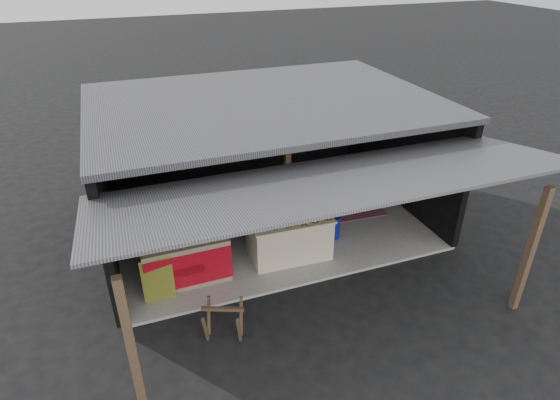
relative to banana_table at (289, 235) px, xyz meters
name	(u,v)px	position (x,y,z in m)	size (l,w,h in m)	color
ground	(307,285)	(0.00, -1.03, -0.53)	(80.00, 80.00, 0.00)	black
concrete_slab	(266,221)	(0.00, 1.47, -0.50)	(7.00, 5.00, 0.06)	gray
shophouse	(260,135)	(0.00, 1.79, 1.57)	(7.40, 7.29, 3.02)	black
banana_table	(289,235)	(0.00, 0.00, 0.00)	(1.73, 1.10, 0.93)	silver
banana_pile	(289,212)	(0.00, 0.00, 0.56)	(1.57, 0.94, 0.18)	gold
white_crate	(271,211)	(-0.04, 1.01, 0.05)	(0.97, 0.68, 1.05)	white
neighbor_stall	(185,257)	(-2.18, -0.08, 0.04)	(1.65, 0.77, 1.69)	#998466
green_signboard	(158,280)	(-2.76, -0.49, -0.04)	(0.57, 0.04, 0.86)	black
sawhorse	(223,319)	(-1.88, -1.83, -0.11)	(0.78, 0.77, 0.67)	#503A28
water_barrel	(332,227)	(1.15, 0.28, -0.21)	(0.35, 0.35, 0.51)	navy
plastic_chair	(345,181)	(2.18, 1.68, 0.09)	(0.52, 0.52, 0.95)	#0A113C
magenta_rug	(352,209)	(2.16, 1.21, -0.46)	(1.50, 1.00, 0.01)	maroon
picture_frames	(230,115)	(-0.17, 3.87, 1.40)	(1.62, 0.04, 0.46)	black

